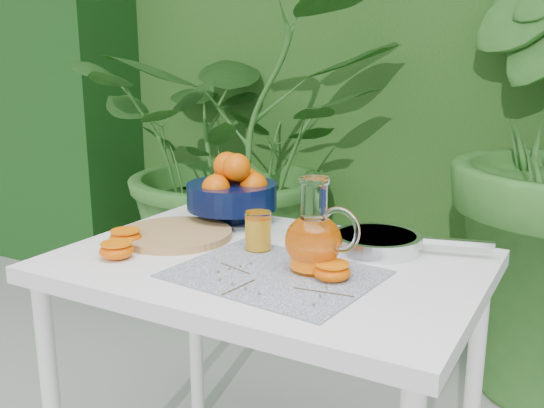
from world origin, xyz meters
The scene contains 11 objects.
hedge_backdrop centered at (0.06, 2.06, 1.19)m, with size 8.00×1.65×2.50m.
potted_plant_left centered at (-0.71, 1.27, 0.79)m, with size 1.58×1.58×1.58m, color #2C6221.
white_table centered at (0.15, 0.03, 0.67)m, with size 1.00×0.70×0.75m.
placemat centered at (0.21, -0.06, 0.75)m, with size 0.43×0.34×0.00m, color #0C1B46.
cutting_board centered at (-0.15, 0.06, 0.76)m, with size 0.30×0.30×0.02m, color #AD834E.
fruit_bowl centered at (-0.11, 0.27, 0.84)m, with size 0.31×0.31×0.21m.
juice_pitcher centered at (0.28, 0.00, 0.83)m, with size 0.19×0.15×0.21m.
juice_tumbler centered at (0.10, 0.07, 0.80)m, with size 0.07×0.07×0.10m.
saute_pan centered at (0.36, 0.22, 0.77)m, with size 0.41×0.27×0.04m.
orange_halves centered at (-0.02, -0.07, 0.77)m, with size 0.67×0.22×0.04m.
thyme_sprigs centered at (0.23, -0.12, 0.76)m, with size 0.35×0.19×0.01m.
Camera 1 is at (0.83, -1.17, 1.23)m, focal length 40.00 mm.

